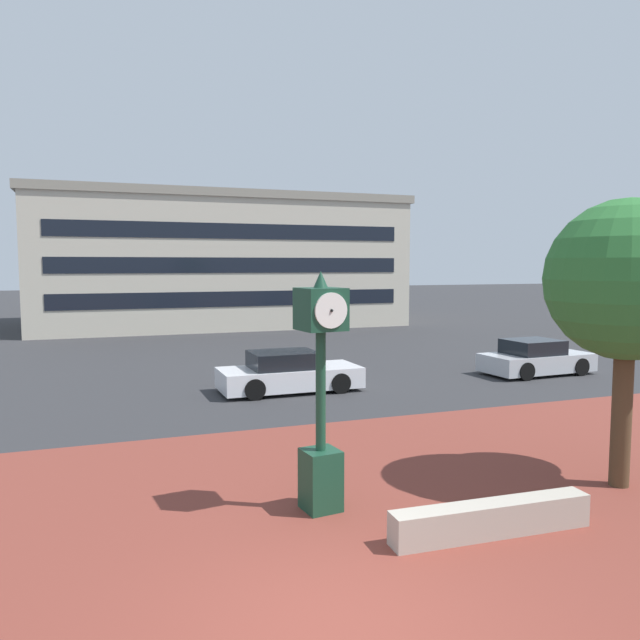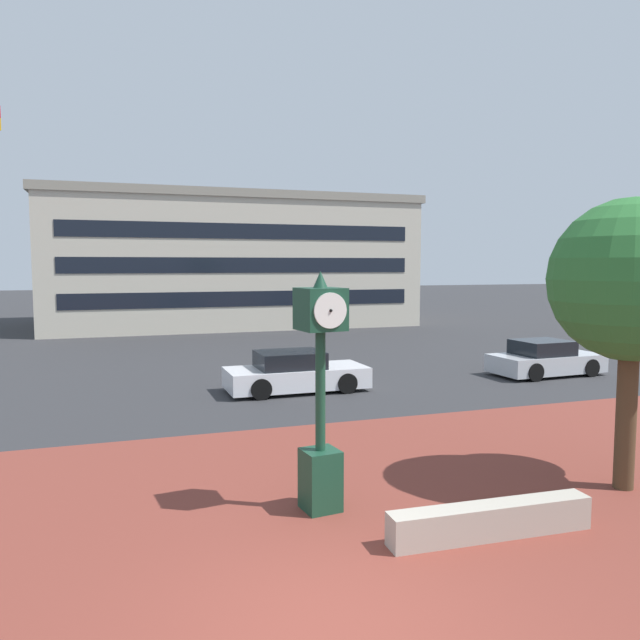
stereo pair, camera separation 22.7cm
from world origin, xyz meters
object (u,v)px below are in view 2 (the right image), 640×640
car_street_mid (545,359)px  civic_building (227,261)px  car_street_near (295,373)px  street_clock (320,392)px  plaza_tree (635,284)px

car_street_mid → civic_building: (-7.33, 23.77, 3.66)m
car_street_near → civic_building: civic_building is taller
street_clock → civic_building: size_ratio=0.17×
car_street_near → car_street_mid: (9.42, -0.17, -0.00)m
car_street_near → car_street_mid: size_ratio=1.08×
street_clock → civic_building: (4.36, 32.82, 2.27)m
street_clock → plaza_tree: 5.92m
street_clock → civic_building: bearing=75.5°
car_street_near → civic_building: (2.09, 23.59, 3.66)m
civic_building → plaza_tree: bearing=-87.8°
plaza_tree → car_street_mid: plaza_tree is taller
car_street_near → street_clock: bearing=-14.4°
street_clock → plaza_tree: plaza_tree is taller
plaza_tree → car_street_near: 10.95m
street_clock → car_street_near: bearing=69.2°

